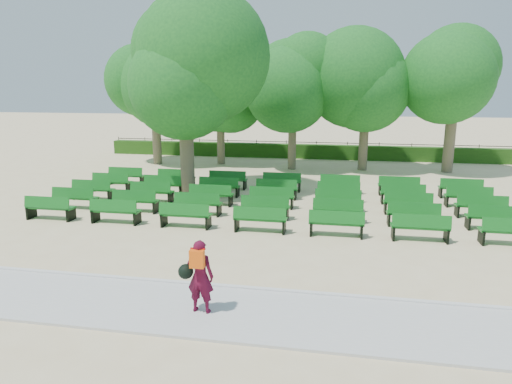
# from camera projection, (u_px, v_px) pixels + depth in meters

# --- Properties ---
(ground) EXTENTS (120.00, 120.00, 0.00)m
(ground) POSITION_uv_depth(u_px,v_px,m) (266.00, 216.00, 16.52)
(ground) COLOR beige
(paving) EXTENTS (30.00, 2.20, 0.06)m
(paving) POSITION_uv_depth(u_px,v_px,m) (209.00, 311.00, 9.42)
(paving) COLOR beige
(paving) RESTS_ON ground
(curb) EXTENTS (30.00, 0.12, 0.10)m
(curb) POSITION_uv_depth(u_px,v_px,m) (223.00, 287.00, 10.52)
(curb) COLOR silver
(curb) RESTS_ON ground
(hedge) EXTENTS (26.00, 0.70, 0.90)m
(hedge) POSITION_uv_depth(u_px,v_px,m) (301.00, 151.00, 29.84)
(hedge) COLOR #214B13
(hedge) RESTS_ON ground
(fence) EXTENTS (26.00, 0.10, 1.02)m
(fence) POSITION_uv_depth(u_px,v_px,m) (301.00, 157.00, 30.32)
(fence) COLOR black
(fence) RESTS_ON ground
(tree_line) EXTENTS (21.80, 6.80, 7.04)m
(tree_line) POSITION_uv_depth(u_px,v_px,m) (294.00, 168.00, 26.10)
(tree_line) COLOR #1B671F
(tree_line) RESTS_ON ground
(bench_array) EXTENTS (1.74, 0.67, 1.07)m
(bench_array) POSITION_uv_depth(u_px,v_px,m) (273.00, 205.00, 17.61)
(bench_array) COLOR #11651B
(bench_array) RESTS_ON ground
(tree_among) EXTENTS (5.26, 5.26, 7.46)m
(tree_among) POSITION_uv_depth(u_px,v_px,m) (184.00, 74.00, 18.55)
(tree_among) COLOR brown
(tree_among) RESTS_ON ground
(person) EXTENTS (0.73, 0.45, 1.54)m
(person) POSITION_uv_depth(u_px,v_px,m) (199.00, 275.00, 9.17)
(person) COLOR #4C0A20
(person) RESTS_ON ground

